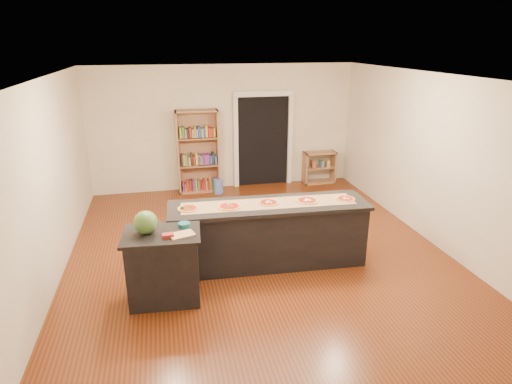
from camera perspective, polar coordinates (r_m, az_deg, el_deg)
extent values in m
cube|color=#EEE3C8|center=(6.51, 0.38, 2.74)|extent=(6.00, 7.00, 2.80)
cube|color=#642C11|center=(7.05, 0.36, -8.19)|extent=(6.00, 7.00, 0.01)
cube|color=white|center=(6.25, 0.41, 15.08)|extent=(6.00, 7.00, 0.01)
cube|color=black|center=(10.08, 0.92, 6.78)|extent=(1.20, 0.02, 2.10)
cube|color=silver|center=(9.91, -2.69, 6.54)|extent=(0.10, 0.08, 2.10)
cube|color=silver|center=(10.21, 4.56, 6.88)|extent=(0.10, 0.08, 2.10)
cube|color=silver|center=(9.85, 1.02, 12.97)|extent=(1.40, 0.08, 0.12)
cube|color=black|center=(6.58, 1.68, -5.82)|extent=(2.91, 0.73, 0.93)
cube|color=black|center=(6.38, 1.72, -1.82)|extent=(2.99, 0.81, 0.05)
cube|color=black|center=(5.84, -12.15, -9.83)|extent=(0.90, 0.63, 0.93)
cube|color=black|center=(5.62, -12.50, -5.52)|extent=(0.98, 0.72, 0.04)
cube|color=#A4744F|center=(9.68, -7.74, 5.33)|extent=(0.93, 0.33, 1.86)
cube|color=#A4744F|center=(10.46, 8.43, 3.27)|extent=(0.77, 0.33, 0.77)
cylinder|color=#5270B6|center=(9.74, -5.04, 0.80)|extent=(0.22, 0.22, 0.32)
cube|color=#9A7E4F|center=(6.39, 1.69, -1.53)|extent=(2.61, 0.60, 0.00)
sphere|color=#144214|center=(5.58, -14.50, -3.95)|extent=(0.30, 0.30, 0.30)
cube|color=tan|center=(5.48, -9.85, -5.64)|extent=(0.35, 0.28, 0.02)
cube|color=maroon|center=(5.46, -11.67, -5.72)|extent=(0.15, 0.11, 0.05)
cylinder|color=#195966|center=(5.71, -9.57, -4.34)|extent=(0.15, 0.15, 0.06)
cylinder|color=#D8A553|center=(6.25, -9.06, -2.19)|extent=(0.29, 0.29, 0.02)
cylinder|color=#A5190C|center=(6.24, -9.07, -2.11)|extent=(0.24, 0.24, 0.00)
cylinder|color=#D8A553|center=(6.25, -3.59, -1.94)|extent=(0.32, 0.32, 0.02)
cylinder|color=#A5190C|center=(6.25, -3.59, -1.86)|extent=(0.26, 0.26, 0.00)
cylinder|color=#D8A553|center=(6.39, 1.68, -1.42)|extent=(0.29, 0.29, 0.02)
cylinder|color=#A5190C|center=(6.39, 1.68, -1.34)|extent=(0.24, 0.24, 0.00)
cylinder|color=#D8A553|center=(6.52, 6.85, -1.13)|extent=(0.35, 0.35, 0.02)
cylinder|color=#A5190C|center=(6.51, 6.85, -1.06)|extent=(0.28, 0.28, 0.00)
cylinder|color=#D8A553|center=(6.68, 11.84, -0.89)|extent=(0.27, 0.27, 0.02)
cylinder|color=#A5190C|center=(6.68, 11.84, -0.82)|extent=(0.23, 0.23, 0.00)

